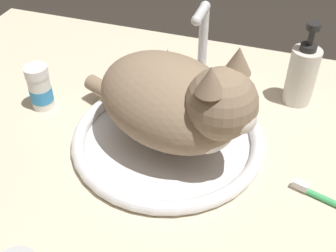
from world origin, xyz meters
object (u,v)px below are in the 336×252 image
(faucet, at_px, (202,51))
(pill_bottle, at_px, (40,89))
(soap_pump_bottle, at_px, (302,74))
(cat, at_px, (178,102))
(sink_basin, at_px, (168,138))

(faucet, bearing_deg, pill_bottle, -143.59)
(soap_pump_bottle, relative_size, pill_bottle, 1.87)
(faucet, xyz_separation_m, soap_pump_bottle, (0.21, -0.02, -0.00))
(faucet, distance_m, cat, 0.24)
(sink_basin, relative_size, pill_bottle, 3.75)
(sink_basin, xyz_separation_m, faucet, (0.00, 0.23, 0.06))
(sink_basin, xyz_separation_m, soap_pump_bottle, (0.21, 0.21, 0.05))
(faucet, height_order, soap_pump_bottle, faucet)
(sink_basin, bearing_deg, pill_bottle, 175.12)
(cat, xyz_separation_m, pill_bottle, (-0.30, 0.03, -0.06))
(sink_basin, xyz_separation_m, cat, (0.02, -0.01, 0.09))
(faucet, relative_size, pill_bottle, 2.03)
(sink_basin, height_order, soap_pump_bottle, soap_pump_bottle)
(cat, bearing_deg, soap_pump_bottle, 48.58)
(pill_bottle, bearing_deg, soap_pump_bottle, 20.68)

